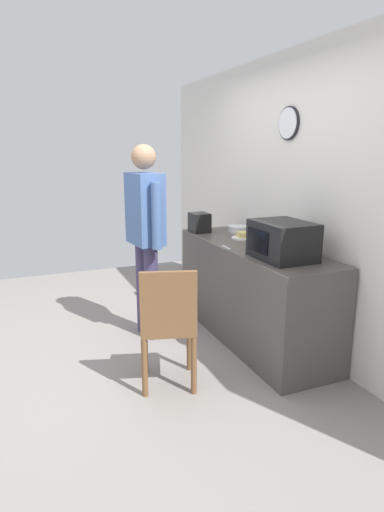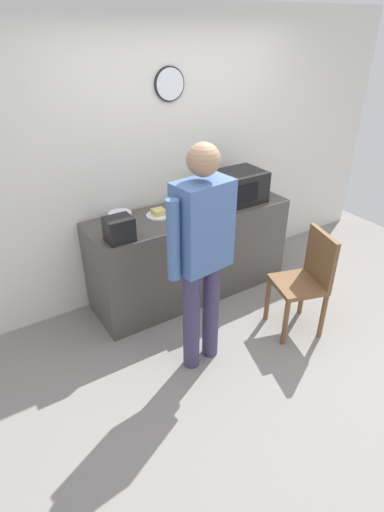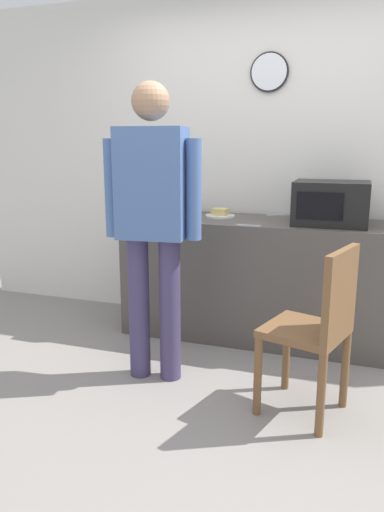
{
  "view_description": "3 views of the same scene",
  "coord_description": "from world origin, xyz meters",
  "px_view_note": "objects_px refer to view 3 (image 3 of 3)",
  "views": [
    {
      "loc": [
        3.29,
        -0.77,
        1.75
      ],
      "look_at": [
        -0.39,
        0.76,
        0.77
      ],
      "focal_mm": 30.35,
      "sensor_mm": 36.0,
      "label": 1
    },
    {
      "loc": [
        -1.92,
        -1.75,
        2.44
      ],
      "look_at": [
        -0.34,
        0.71,
        0.75
      ],
      "focal_mm": 28.61,
      "sensor_mm": 36.0,
      "label": 2
    },
    {
      "loc": [
        0.66,
        -2.3,
        1.45
      ],
      "look_at": [
        -0.38,
        0.72,
        0.71
      ],
      "focal_mm": 34.21,
      "sensor_mm": 36.0,
      "label": 3
    }
  ],
  "objects_px": {
    "toaster": "(148,205)",
    "spoon_utensil": "(249,225)",
    "sandwich_plate": "(220,214)",
    "microwave": "(331,203)",
    "wooden_chair": "(318,324)",
    "salad_bowl": "(185,209)",
    "fork_utensil": "(277,215)",
    "person_standing": "(153,212)"
  },
  "relations": [
    {
      "from": "microwave",
      "to": "person_standing",
      "type": "relative_size",
      "value": 0.28
    },
    {
      "from": "toaster",
      "to": "wooden_chair",
      "type": "relative_size",
      "value": 0.23
    },
    {
      "from": "fork_utensil",
      "to": "microwave",
      "type": "bearing_deg",
      "value": -38.06
    },
    {
      "from": "fork_utensil",
      "to": "wooden_chair",
      "type": "bearing_deg",
      "value": -71.27
    },
    {
      "from": "microwave",
      "to": "toaster",
      "type": "xyz_separation_m",
      "value": [
        -1.31,
        -0.15,
        -0.05
      ]
    },
    {
      "from": "microwave",
      "to": "spoon_utensil",
      "type": "xyz_separation_m",
      "value": [
        -0.52,
        -0.23,
        -0.15
      ]
    },
    {
      "from": "sandwich_plate",
      "to": "salad_bowl",
      "type": "xyz_separation_m",
      "value": [
        -0.33,
        0.12,
        0.01
      ]
    },
    {
      "from": "microwave",
      "to": "salad_bowl",
      "type": "height_order",
      "value": "microwave"
    },
    {
      "from": "salad_bowl",
      "to": "wooden_chair",
      "type": "bearing_deg",
      "value": -45.69
    },
    {
      "from": "microwave",
      "to": "fork_utensil",
      "type": "relative_size",
      "value": 2.94
    },
    {
      "from": "salad_bowl",
      "to": "spoon_utensil",
      "type": "bearing_deg",
      "value": -36.22
    },
    {
      "from": "fork_utensil",
      "to": "spoon_utensil",
      "type": "height_order",
      "value": "same"
    },
    {
      "from": "person_standing",
      "to": "wooden_chair",
      "type": "relative_size",
      "value": 1.91
    },
    {
      "from": "microwave",
      "to": "person_standing",
      "type": "distance_m",
      "value": 1.28
    },
    {
      "from": "salad_bowl",
      "to": "toaster",
      "type": "bearing_deg",
      "value": -114.07
    },
    {
      "from": "person_standing",
      "to": "wooden_chair",
      "type": "bearing_deg",
      "value": -7.97
    },
    {
      "from": "toaster",
      "to": "spoon_utensil",
      "type": "distance_m",
      "value": 0.8
    },
    {
      "from": "toaster",
      "to": "wooden_chair",
      "type": "bearing_deg",
      "value": -31.82
    },
    {
      "from": "person_standing",
      "to": "sandwich_plate",
      "type": "bearing_deg",
      "value": 80.68
    },
    {
      "from": "person_standing",
      "to": "toaster",
      "type": "bearing_deg",
      "value": 116.04
    },
    {
      "from": "microwave",
      "to": "toaster",
      "type": "height_order",
      "value": "microwave"
    },
    {
      "from": "spoon_utensil",
      "to": "person_standing",
      "type": "distance_m",
      "value": 0.77
    },
    {
      "from": "wooden_chair",
      "to": "sandwich_plate",
      "type": "bearing_deg",
      "value": 128.04
    },
    {
      "from": "sandwich_plate",
      "to": "salad_bowl",
      "type": "distance_m",
      "value": 0.35
    },
    {
      "from": "microwave",
      "to": "fork_utensil",
      "type": "xyz_separation_m",
      "value": [
        -0.41,
        0.32,
        -0.15
      ]
    },
    {
      "from": "sandwich_plate",
      "to": "toaster",
      "type": "height_order",
      "value": "toaster"
    },
    {
      "from": "sandwich_plate",
      "to": "person_standing",
      "type": "bearing_deg",
      "value": -99.32
    },
    {
      "from": "fork_utensil",
      "to": "person_standing",
      "type": "xyz_separation_m",
      "value": [
        -0.56,
        -1.16,
        0.15
      ]
    },
    {
      "from": "microwave",
      "to": "person_standing",
      "type": "height_order",
      "value": "person_standing"
    },
    {
      "from": "person_standing",
      "to": "fork_utensil",
      "type": "bearing_deg",
      "value": 64.25
    },
    {
      "from": "fork_utensil",
      "to": "spoon_utensil",
      "type": "xyz_separation_m",
      "value": [
        -0.11,
        -0.55,
        0.0
      ]
    },
    {
      "from": "wooden_chair",
      "to": "toaster",
      "type": "bearing_deg",
      "value": 148.18
    },
    {
      "from": "sandwich_plate",
      "to": "toaster",
      "type": "bearing_deg",
      "value": -152.94
    },
    {
      "from": "wooden_chair",
      "to": "salad_bowl",
      "type": "bearing_deg",
      "value": 134.31
    },
    {
      "from": "toaster",
      "to": "fork_utensil",
      "type": "xyz_separation_m",
      "value": [
        0.9,
        0.47,
        -0.1
      ]
    },
    {
      "from": "sandwich_plate",
      "to": "spoon_utensil",
      "type": "distance_m",
      "value": 0.45
    },
    {
      "from": "fork_utensil",
      "to": "spoon_utensil",
      "type": "bearing_deg",
      "value": -100.96
    },
    {
      "from": "salad_bowl",
      "to": "microwave",
      "type": "bearing_deg",
      "value": -11.11
    },
    {
      "from": "salad_bowl",
      "to": "toaster",
      "type": "relative_size",
      "value": 0.94
    },
    {
      "from": "wooden_chair",
      "to": "spoon_utensil",
      "type": "bearing_deg",
      "value": 126.4
    },
    {
      "from": "person_standing",
      "to": "spoon_utensil",
      "type": "bearing_deg",
      "value": 53.2
    },
    {
      "from": "microwave",
      "to": "person_standing",
      "type": "xyz_separation_m",
      "value": [
        -0.97,
        -0.83,
        0.0
      ]
    }
  ]
}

